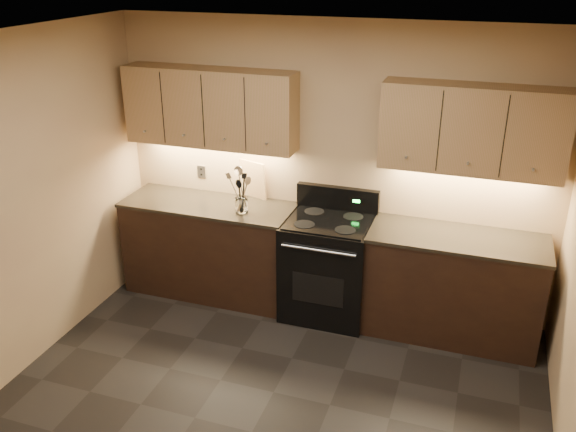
# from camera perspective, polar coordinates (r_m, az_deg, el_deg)

# --- Properties ---
(floor) EXTENTS (4.00, 4.00, 0.00)m
(floor) POSITION_cam_1_polar(r_m,az_deg,el_deg) (4.53, -3.39, -19.54)
(floor) COLOR black
(floor) RESTS_ON ground
(ceiling) EXTENTS (4.00, 4.00, 0.00)m
(ceiling) POSITION_cam_1_polar(r_m,az_deg,el_deg) (3.35, -4.47, 15.05)
(ceiling) COLOR silver
(ceiling) RESTS_ON wall_back
(wall_back) EXTENTS (4.00, 0.04, 2.60)m
(wall_back) POSITION_cam_1_polar(r_m,az_deg,el_deg) (5.51, 4.06, 4.51)
(wall_back) COLOR tan
(wall_back) RESTS_ON ground
(counter_left) EXTENTS (1.62, 0.62, 0.93)m
(counter_left) POSITION_cam_1_polar(r_m,az_deg,el_deg) (5.93, -7.26, -2.95)
(counter_left) COLOR black
(counter_left) RESTS_ON ground
(counter_right) EXTENTS (1.46, 0.62, 0.93)m
(counter_right) POSITION_cam_1_polar(r_m,az_deg,el_deg) (5.43, 15.16, -6.31)
(counter_right) COLOR black
(counter_right) RESTS_ON ground
(stove) EXTENTS (0.76, 0.68, 1.14)m
(stove) POSITION_cam_1_polar(r_m,az_deg,el_deg) (5.54, 3.77, -4.67)
(stove) COLOR black
(stove) RESTS_ON ground
(upper_cab_left) EXTENTS (1.60, 0.30, 0.70)m
(upper_cab_left) POSITION_cam_1_polar(r_m,az_deg,el_deg) (5.60, -7.30, 10.02)
(upper_cab_left) COLOR #A47552
(upper_cab_left) RESTS_ON wall_back
(upper_cab_right) EXTENTS (1.44, 0.30, 0.70)m
(upper_cab_right) POSITION_cam_1_polar(r_m,az_deg,el_deg) (5.07, 16.89, 7.76)
(upper_cab_right) COLOR #A47552
(upper_cab_right) RESTS_ON wall_back
(outlet_plate) EXTENTS (0.08, 0.01, 0.12)m
(outlet_plate) POSITION_cam_1_polar(r_m,az_deg,el_deg) (6.00, -8.10, 4.13)
(outlet_plate) COLOR #B2B5BA
(outlet_plate) RESTS_ON wall_back
(utensil_crock) EXTENTS (0.14, 0.14, 0.14)m
(utensil_crock) POSITION_cam_1_polar(r_m,az_deg,el_deg) (5.49, -4.37, 1.00)
(utensil_crock) COLOR white
(utensil_crock) RESTS_ON counter_left
(cutting_board) EXTENTS (0.29, 0.14, 0.36)m
(cutting_board) POSITION_cam_1_polar(r_m,az_deg,el_deg) (5.77, -3.28, 3.44)
(cutting_board) COLOR #DBB576
(cutting_board) RESTS_ON counter_left
(wooden_spoon) EXTENTS (0.16, 0.07, 0.34)m
(wooden_spoon) POSITION_cam_1_polar(r_m,az_deg,el_deg) (5.45, -4.67, 2.20)
(wooden_spoon) COLOR #DBB576
(wooden_spoon) RESTS_ON utensil_crock
(black_spoon) EXTENTS (0.07, 0.13, 0.31)m
(black_spoon) POSITION_cam_1_polar(r_m,az_deg,el_deg) (5.47, -4.42, 2.11)
(black_spoon) COLOR black
(black_spoon) RESTS_ON utensil_crock
(black_turner) EXTENTS (0.11, 0.17, 0.38)m
(black_turner) POSITION_cam_1_polar(r_m,az_deg,el_deg) (5.40, -4.37, 2.16)
(black_turner) COLOR black
(black_turner) RESTS_ON utensil_crock
(steel_spatula) EXTENTS (0.23, 0.13, 0.40)m
(steel_spatula) POSITION_cam_1_polar(r_m,az_deg,el_deg) (5.43, -4.19, 2.42)
(steel_spatula) COLOR silver
(steel_spatula) RESTS_ON utensil_crock
(steel_skimmer) EXTENTS (0.18, 0.15, 0.41)m
(steel_skimmer) POSITION_cam_1_polar(r_m,az_deg,el_deg) (5.42, -4.06, 2.38)
(steel_skimmer) COLOR silver
(steel_skimmer) RESTS_ON utensil_crock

